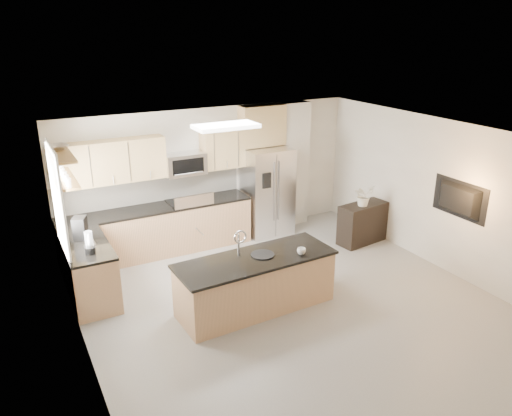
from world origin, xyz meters
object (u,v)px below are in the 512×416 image
island (256,283)px  bowl (57,147)px  platter (263,255)px  cup (301,251)px  refrigerator (267,191)px  television (456,200)px  credenza (362,223)px  kettle (89,239)px  coffee_maker (80,229)px  flower_vase (364,190)px  range (190,224)px  microwave (185,164)px  blender (89,244)px

island → bowl: bowl is taller
platter → cup: bearing=-24.4°
refrigerator → television: (1.85, -3.07, 0.46)m
platter → refrigerator: bearing=59.7°
island → cup: size_ratio=19.01×
island → credenza: 3.23m
kettle → coffee_maker: bearing=103.0°
bowl → flower_vase: bowl is taller
range → microwave: 1.16m
credenza → flower_vase: flower_vase is taller
range → island: (0.07, -2.57, -0.05)m
microwave → bowl: bearing=-158.7°
microwave → cup: bearing=-75.9°
range → coffee_maker: (-2.09, -0.84, 0.62)m
credenza → kettle: 5.14m
television → flower_vase: bearing=16.7°
coffee_maker → platter: bearing=-36.4°
cup → blender: (-2.81, 1.31, 0.19)m
microwave → coffee_maker: microwave is taller
blender → flower_vase: (5.08, 0.04, 0.04)m
bowl → television: bowl is taller
range → platter: bearing=-85.4°
cup → television: bearing=-7.1°
microwave → blender: 2.68m
cup → kettle: kettle is taller
island → flower_vase: size_ratio=3.93×
island → platter: bearing=9.6°
microwave → flower_vase: (3.00, -1.55, -0.52)m
credenza → television: size_ratio=0.92×
cup → kettle: (-2.76, 1.63, 0.14)m
television → microwave: bearing=47.2°
cup → flower_vase: (2.27, 1.35, 0.22)m
kettle → television: (5.54, -1.97, 0.33)m
cup → television: (2.78, -0.34, 0.47)m
television → refrigerator: bearing=31.0°
platter → credenza: bearing=22.0°
flower_vase → refrigerator: bearing=134.1°
refrigerator → cup: size_ratio=13.87×
island → credenza: size_ratio=2.45×
microwave → refrigerator: (1.66, -0.17, -0.74)m
range → microwave: bearing=90.0°
range → television: television is taller
cup → refrigerator: bearing=71.2°
microwave → cup: microwave is taller
refrigerator → television: 3.62m
microwave → coffee_maker: bearing=-155.2°
blender → television: bearing=-16.5°
credenza → blender: blender is taller
island → television: television is taller
refrigerator → cup: bearing=-108.8°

